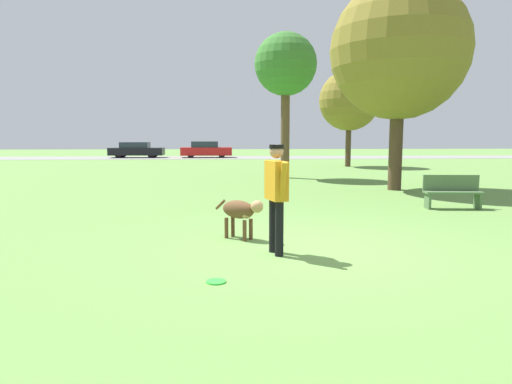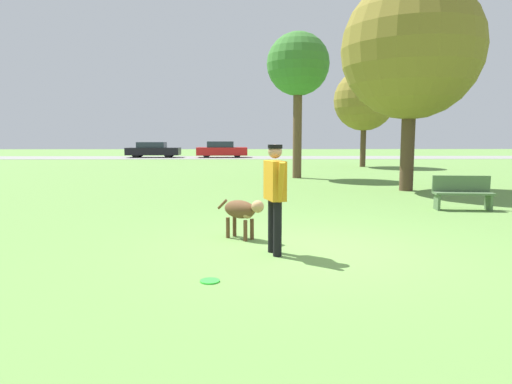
{
  "view_description": "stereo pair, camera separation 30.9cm",
  "coord_description": "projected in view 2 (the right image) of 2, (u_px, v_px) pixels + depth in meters",
  "views": [
    {
      "loc": [
        -1.28,
        -7.11,
        1.8
      ],
      "look_at": [
        -0.81,
        0.28,
        0.9
      ],
      "focal_mm": 32.0,
      "sensor_mm": 36.0,
      "label": 1
    },
    {
      "loc": [
        -0.97,
        -7.12,
        1.8
      ],
      "look_at": [
        -0.81,
        0.28,
        0.9
      ],
      "focal_mm": 32.0,
      "sensor_mm": 36.0,
      "label": 2
    }
  ],
  "objects": [
    {
      "name": "frisbee",
      "position": [
        210.0,
        281.0,
        5.69
      ],
      "size": [
        0.25,
        0.25,
        0.02
      ],
      "color": "#33D838",
      "rests_on": "ground_plane"
    },
    {
      "name": "parked_car_red",
      "position": [
        222.0,
        150.0,
        39.74
      ],
      "size": [
        4.43,
        1.92,
        1.4
      ],
      "rotation": [
        0.0,
        0.0,
        0.03
      ],
      "color": "red",
      "rests_on": "ground_plane"
    },
    {
      "name": "tree_mid_center",
      "position": [
        298.0,
        66.0,
        19.52
      ],
      "size": [
        2.69,
        2.69,
        6.25
      ],
      "color": "brown",
      "rests_on": "ground_plane"
    },
    {
      "name": "tree_far_right",
      "position": [
        364.0,
        100.0,
        27.06
      ],
      "size": [
        3.62,
        3.62,
        5.78
      ],
      "color": "#4C3826",
      "rests_on": "ground_plane"
    },
    {
      "name": "parked_car_black",
      "position": [
        153.0,
        150.0,
        39.78
      ],
      "size": [
        4.59,
        1.84,
        1.34
      ],
      "rotation": [
        0.0,
        0.0,
        -0.01
      ],
      "color": "black",
      "rests_on": "ground_plane"
    },
    {
      "name": "far_road_strip",
      "position": [
        257.0,
        158.0,
        39.67
      ],
      "size": [
        120.0,
        6.0,
        0.01
      ],
      "color": "gray",
      "rests_on": "ground_plane"
    },
    {
      "name": "ground_plane",
      "position": [
        307.0,
        250.0,
        7.31
      ],
      "size": [
        120.0,
        120.0,
        0.0
      ],
      "primitive_type": "plane",
      "color": "#608C42"
    },
    {
      "name": "park_bench",
      "position": [
        462.0,
        192.0,
        11.27
      ],
      "size": [
        1.43,
        0.54,
        0.84
      ],
      "rotation": [
        0.0,
        0.0,
        -0.1
      ],
      "color": "#4C6B42",
      "rests_on": "ground_plane"
    },
    {
      "name": "tree_near_right",
      "position": [
        411.0,
        50.0,
        14.81
      ],
      "size": [
        4.54,
        4.54,
        6.91
      ],
      "color": "#4C3826",
      "rests_on": "ground_plane"
    },
    {
      "name": "person",
      "position": [
        275.0,
        189.0,
        6.91
      ],
      "size": [
        0.33,
        0.74,
        1.69
      ],
      "rotation": [
        0.0,
        0.0,
        -1.31
      ],
      "color": "black",
      "rests_on": "ground_plane"
    },
    {
      "name": "dog",
      "position": [
        242.0,
        211.0,
        8.01
      ],
      "size": [
        0.89,
        0.79,
        0.72
      ],
      "rotation": [
        0.0,
        0.0,
        5.57
      ],
      "color": "brown",
      "rests_on": "ground_plane"
    }
  ]
}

